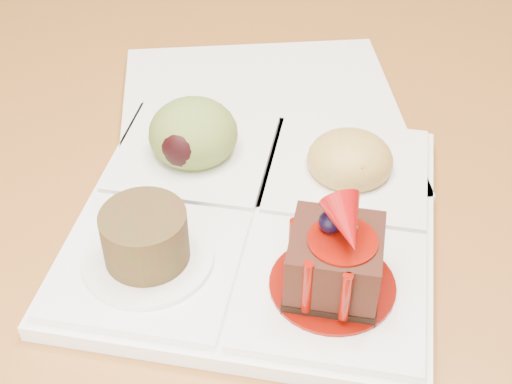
% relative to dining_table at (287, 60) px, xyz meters
% --- Properties ---
extents(dining_table, '(1.00, 1.80, 0.75)m').
position_rel_dining_table_xyz_m(dining_table, '(0.00, 0.00, 0.00)').
color(dining_table, brown).
rests_on(dining_table, ground).
extents(sampler_plate, '(0.28, 0.28, 0.10)m').
position_rel_dining_table_xyz_m(sampler_plate, '(0.08, -0.33, 0.09)').
color(sampler_plate, white).
rests_on(sampler_plate, dining_table).
extents(second_plate, '(0.30, 0.30, 0.01)m').
position_rel_dining_table_xyz_m(second_plate, '(0.04, -0.22, 0.07)').
color(second_plate, white).
rests_on(second_plate, dining_table).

